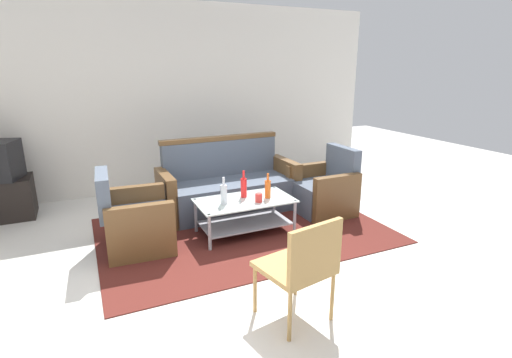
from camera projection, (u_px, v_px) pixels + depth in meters
The scene contains 12 objects.
ground_plane at pixel (270, 268), 3.75m from camera, with size 14.00×14.00×0.00m, color silver.
wall_back at pixel (183, 98), 6.03m from camera, with size 6.52×0.12×2.80m.
rug at pixel (243, 230), 4.60m from camera, with size 3.25×2.21×0.01m, color #511E19.
couch at pixel (228, 188), 5.16m from camera, with size 1.81×0.77×0.96m.
armchair_left at pixel (135, 223), 4.09m from camera, with size 0.74×0.79×0.85m.
armchair_right at pixel (324, 191), 5.12m from camera, with size 0.70×0.76×0.85m.
coffee_table at pixel (245, 211), 4.46m from camera, with size 1.10×0.60×0.40m.
bottle_orange at pixel (268, 189), 4.46m from camera, with size 0.07×0.07×0.29m.
bottle_clear at pixel (224, 194), 4.27m from camera, with size 0.07×0.07×0.30m.
bottle_red at pixel (244, 187), 4.49m from camera, with size 0.07×0.07×0.32m.
cup at pixel (259, 198), 4.34m from camera, with size 0.08×0.08×0.10m, color red.
wicker_chair at pixel (302, 263), 2.83m from camera, with size 0.56×0.56×0.84m.
Camera 1 is at (-1.52, -3.00, 1.88)m, focal length 27.29 mm.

